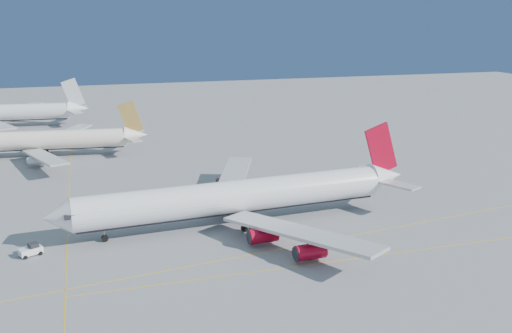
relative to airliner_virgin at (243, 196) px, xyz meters
name	(u,v)px	position (x,y,z in m)	size (l,w,h in m)	color
ground	(293,233)	(7.47, -7.62, -5.39)	(500.00, 500.00, 0.00)	slate
taxiway_lines	(208,229)	(-7.25, -1.27, -5.38)	(118.86, 140.00, 0.02)	#D3A00B
airliner_virgin	(243,196)	(0.00, 0.00, 0.00)	(72.44, 64.92, 17.86)	white
airliner_etihad	(42,140)	(-39.82, 68.33, -0.65)	(59.55, 54.61, 15.55)	silver
pushback_tug	(31,250)	(-38.15, -4.42, -4.44)	(4.07, 3.38, 2.05)	white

